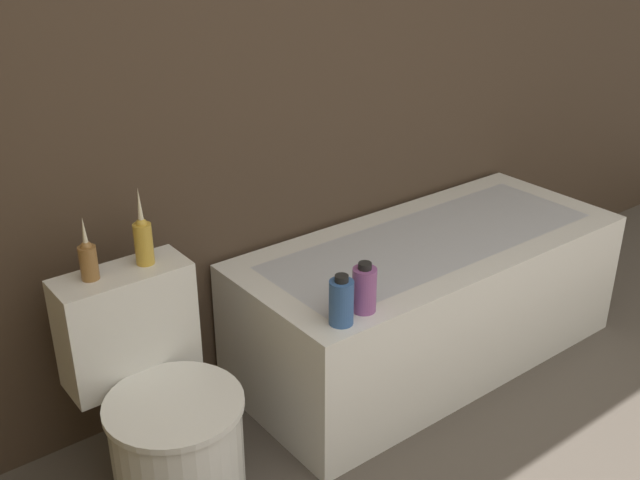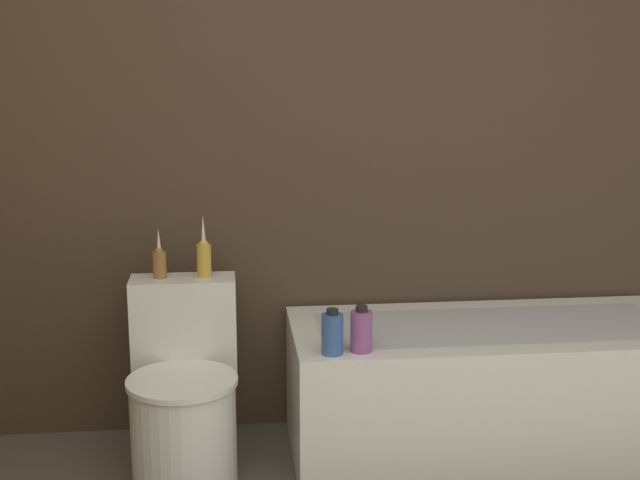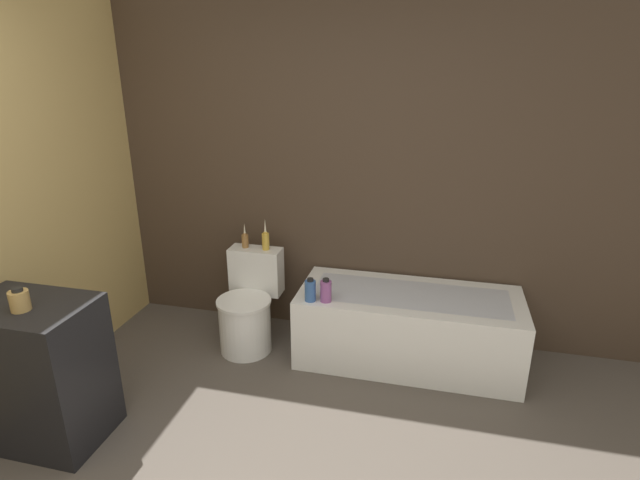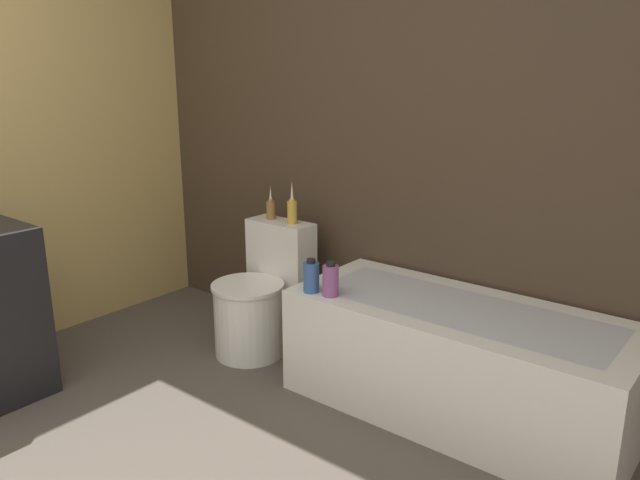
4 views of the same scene
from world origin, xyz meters
The scene contains 7 objects.
wall_back_tiled centered at (0.00, 2.36, 1.30)m, with size 6.40×0.06×2.60m.
bathtub centered at (0.74, 1.99, 0.26)m, with size 1.53×0.65×0.52m.
toilet centered at (-0.43, 1.91, 0.30)m, with size 0.40×0.56×0.71m.
vase_gold centered at (-0.51, 2.12, 0.77)m, with size 0.05×0.05×0.19m.
vase_silver centered at (-0.35, 2.11, 0.78)m, with size 0.05×0.05×0.24m.
shampoo_bottle_tall centered at (0.09, 1.74, 0.59)m, with size 0.08×0.08×0.16m.
shampoo_bottle_short centered at (0.20, 1.75, 0.59)m, with size 0.08×0.08×0.17m.
Camera 1 is at (-1.14, 0.24, 1.71)m, focal length 42.00 mm.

